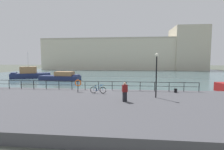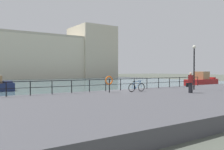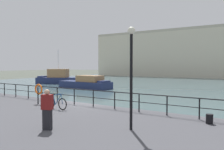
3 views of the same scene
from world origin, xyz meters
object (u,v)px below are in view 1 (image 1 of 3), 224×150
Objects in this scene: moored_green_narrowboat at (30,74)px; quay_lamp_post at (156,69)px; moored_red_daysailer at (61,77)px; standing_person at (125,92)px; life_ring_stand at (78,83)px; parked_bicycle at (98,90)px; harbor_building at (136,54)px; mooring_bollard at (176,91)px.

moored_green_narrowboat is 34.13m from quay_lamp_post.
moored_green_narrowboat is (-9.42, 3.95, 0.24)m from moored_red_daysailer.
standing_person is (23.29, -23.58, 0.59)m from moored_green_narrowboat.
life_ring_stand is 0.83× the size of standing_person.
moored_green_narrowboat reaches higher than life_ring_stand.
moored_red_daysailer is 19.58m from parked_bicycle.
moored_green_narrowboat reaches higher than moored_red_daysailer.
life_ring_stand is at bearing -98.40° from harbor_building.
standing_person is at bearing -36.49° from life_ring_stand.
moored_red_daysailer is 5.08× the size of standing_person.
life_ring_stand is (-10.95, -0.66, 0.75)m from mooring_bollard.
moored_red_daysailer is 2.01× the size of quay_lamp_post.
harbor_building is at bearing -149.25° from moored_green_narrowboat.
quay_lamp_post is at bearing 115.53° from moored_green_narrowboat.
harbor_building is 16.24× the size of quay_lamp_post.
harbor_building is at bearing 70.95° from moored_red_daysailer.
life_ring_stand is at bearing 167.16° from parked_bicycle.
quay_lamp_post is at bearing 102.38° from standing_person.
life_ring_stand is at bearing 165.64° from quay_lamp_post.
life_ring_stand is (8.44, -15.61, 0.94)m from moored_red_daysailer.
moored_green_narrowboat reaches higher than standing_person.
mooring_bollard is at bearing 11.32° from parked_bicycle.
life_ring_stand is 8.81m from quay_lamp_post.
harbor_building reaches higher than mooring_bollard.
life_ring_stand reaches higher than mooring_bollard.
harbor_building is at bearing 86.48° from parked_bicycle.
quay_lamp_post reaches higher than parked_bicycle.
parked_bicycle is (10.88, -16.28, 0.36)m from moored_red_daysailer.
life_ring_stand reaches higher than parked_bicycle.
moored_green_narrowboat is 6.49× the size of life_ring_stand.
life_ring_stand is (17.86, -19.56, 0.70)m from moored_green_narrowboat.
parked_bicycle is at bearing -171.12° from mooring_bollard.
standing_person is at bearing -92.92° from harbor_building.
life_ring_stand is (-8.59, -58.20, -5.31)m from harbor_building.
quay_lamp_post is (26.23, -21.70, 2.48)m from moored_green_narrowboat.
standing_person reaches higher than parked_bicycle.
moored_red_daysailer is (-17.03, -42.59, -6.26)m from harbor_building.
harbor_building is 59.07m from life_ring_stand.
quay_lamp_post is (8.36, -2.14, 1.78)m from life_ring_stand.
harbor_building is 62.53m from standing_person.
moored_red_daysailer is 10.22m from moored_green_narrowboat.
moored_green_narrowboat is 34.46m from mooring_bollard.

